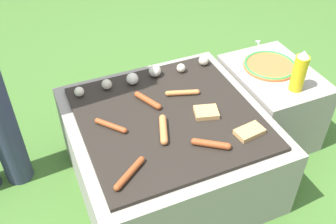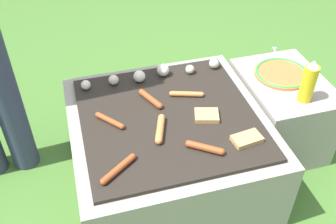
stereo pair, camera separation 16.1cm
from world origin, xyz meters
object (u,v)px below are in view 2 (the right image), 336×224
object	(u,v)px
sausage_front_center	(119,169)
fork_utensil	(276,58)
plate_colorful	(282,73)
condiment_bottle	(309,82)

from	to	relation	value
sausage_front_center	fork_utensil	size ratio (longest dim) A/B	0.69
plate_colorful	fork_utensil	size ratio (longest dim) A/B	1.21
sausage_front_center	plate_colorful	size ratio (longest dim) A/B	0.56
sausage_front_center	condiment_bottle	size ratio (longest dim) A/B	0.73
sausage_front_center	plate_colorful	distance (m)	0.93
plate_colorful	sausage_front_center	bearing A→B (deg)	-155.75
condiment_bottle	plate_colorful	bearing A→B (deg)	90.58
condiment_bottle	fork_utensil	size ratio (longest dim) A/B	0.94
condiment_bottle	fork_utensil	bearing A→B (deg)	83.34
plate_colorful	fork_utensil	world-z (taller)	plate_colorful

